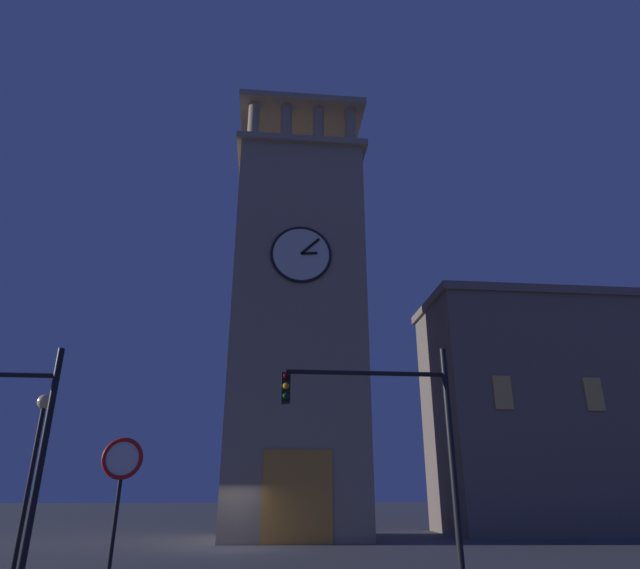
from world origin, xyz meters
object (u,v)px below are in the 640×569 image
clocktower (297,322)px  no_horn_sign (121,474)px  adjacent_wing_building (603,411)px  traffic_signal_mid (394,424)px  street_lamp (37,444)px

clocktower → no_horn_sign: size_ratio=8.66×
adjacent_wing_building → traffic_signal_mid: (17.17, 17.53, -3.04)m
clocktower → adjacent_wing_building: size_ratio=1.29×
clocktower → adjacent_wing_building: bearing=-174.3°
street_lamp → no_horn_sign: (-4.16, 6.36, -1.02)m
traffic_signal_mid → no_horn_sign: (5.90, 2.28, -1.25)m
clocktower → street_lamp: size_ratio=5.46×
adjacent_wing_building → street_lamp: 30.55m
street_lamp → traffic_signal_mid: bearing=157.9°
adjacent_wing_building → clocktower: bearing=5.7°
clocktower → traffic_signal_mid: bearing=96.0°
traffic_signal_mid → adjacent_wing_building: bearing=-134.4°
traffic_signal_mid → street_lamp: (10.06, -4.08, -0.23)m
traffic_signal_mid → no_horn_sign: 6.45m
adjacent_wing_building → no_horn_sign: 30.71m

